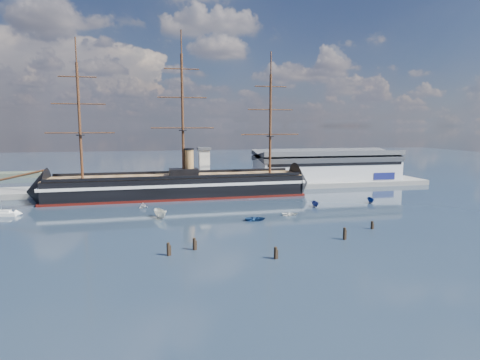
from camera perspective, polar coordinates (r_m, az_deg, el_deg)
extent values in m
plane|color=#1C283B|center=(126.34, -4.45, -3.87)|extent=(600.00, 600.00, 0.00)
cube|color=slate|center=(162.88, -2.77, -1.25)|extent=(180.00, 18.00, 2.00)
cube|color=#B7BABC|center=(180.11, 12.22, 1.69)|extent=(62.00, 20.00, 10.00)
cube|color=#3F4247|center=(179.63, 12.27, 3.47)|extent=(63.00, 21.00, 2.00)
cube|color=silver|center=(157.74, -5.11, 1.74)|extent=(4.00, 4.00, 14.00)
cube|color=#3F4247|center=(157.14, -5.15, 4.46)|extent=(5.00, 5.00, 1.00)
cube|color=black|center=(144.45, -8.77, -0.87)|extent=(88.22, 17.25, 7.00)
cube|color=silver|center=(144.28, -8.78, -0.40)|extent=(90.22, 17.51, 1.00)
cube|color=#450E0A|center=(145.03, -8.74, -2.30)|extent=(90.22, 17.47, 0.90)
cone|color=black|center=(148.93, -26.92, -1.48)|extent=(14.22, 15.88, 15.68)
cone|color=black|center=(154.60, 8.69, -0.42)|extent=(11.22, 15.83, 15.68)
cube|color=brown|center=(143.96, -8.80, 0.55)|extent=(88.20, 15.97, 0.40)
cube|color=black|center=(143.94, -8.02, 1.12)|extent=(10.08, 6.14, 2.50)
cylinder|color=#AB7A42|center=(143.76, -7.25, 2.53)|extent=(3.20, 3.20, 9.00)
cylinder|color=#381E0F|center=(149.73, -29.08, 0.48)|extent=(17.76, 0.95, 4.43)
cylinder|color=#381E0F|center=(144.39, -21.86, 7.75)|extent=(0.90, 0.90, 38.00)
cylinder|color=#381E0F|center=(143.07, -8.17, 9.03)|extent=(0.90, 0.90, 42.00)
cylinder|color=#381E0F|center=(149.00, 4.33, 7.87)|extent=(0.90, 0.90, 36.00)
cube|color=white|center=(131.94, -30.60, -4.22)|extent=(7.63, 3.46, 0.98)
cube|color=white|center=(131.79, -30.62, -3.88)|extent=(4.15, 2.26, 0.79)
cylinder|color=#B2B2B7|center=(131.12, -30.98, -1.70)|extent=(0.16, 0.16, 10.80)
imported|color=white|center=(113.46, -11.22, -5.33)|extent=(8.21, 5.20, 3.08)
imported|color=navy|center=(108.41, 2.18, -5.79)|extent=(1.68, 3.58, 1.62)
imported|color=navy|center=(128.79, 10.66, -3.76)|extent=(5.53, 2.44, 2.15)
imported|color=silver|center=(128.11, -13.59, -3.90)|extent=(5.62, 4.11, 1.89)
imported|color=white|center=(115.32, 7.13, -5.03)|extent=(1.62, 3.00, 1.33)
imported|color=navy|center=(139.77, 18.10, -3.11)|extent=(5.69, 3.23, 2.15)
cylinder|color=black|center=(81.29, -10.15, -10.53)|extent=(0.64, 0.64, 3.31)
cylinder|color=black|center=(78.45, 5.06, -11.12)|extent=(0.64, 0.64, 3.08)
cylinder|color=black|center=(93.69, 14.60, -8.21)|extent=(0.64, 0.64, 3.47)
cylinder|color=black|center=(104.92, 18.25, -6.64)|extent=(0.64, 0.64, 2.67)
cylinder|color=black|center=(84.01, -6.51, -9.86)|extent=(0.64, 0.64, 3.23)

